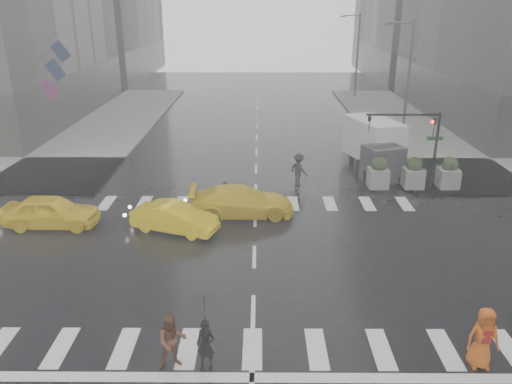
{
  "coord_description": "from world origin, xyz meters",
  "views": [
    {
      "loc": [
        0.2,
        -18.78,
        10.08
      ],
      "look_at": [
        0.06,
        2.0,
        2.17
      ],
      "focal_mm": 35.0,
      "sensor_mm": 36.0,
      "label": 1
    }
  ],
  "objects_px": {
    "pedestrian_orange": "(483,338)",
    "taxi_mid": "(175,218)",
    "pedestrian_brown": "(172,341)",
    "taxi_front": "(51,211)",
    "box_truck": "(375,145)",
    "traffic_signal_pole": "(419,136)"
  },
  "relations": [
    {
      "from": "traffic_signal_pole",
      "to": "taxi_mid",
      "type": "relative_size",
      "value": 1.1
    },
    {
      "from": "traffic_signal_pole",
      "to": "taxi_mid",
      "type": "distance_m",
      "value": 14.11
    },
    {
      "from": "pedestrian_orange",
      "to": "taxi_front",
      "type": "xyz_separation_m",
      "value": [
        -16.45,
        9.76,
        -0.21
      ]
    },
    {
      "from": "taxi_front",
      "to": "taxi_mid",
      "type": "xyz_separation_m",
      "value": [
        5.98,
        -0.5,
        -0.09
      ]
    },
    {
      "from": "taxi_front",
      "to": "taxi_mid",
      "type": "bearing_deg",
      "value": -94.24
    },
    {
      "from": "pedestrian_orange",
      "to": "taxi_front",
      "type": "relative_size",
      "value": 0.43
    },
    {
      "from": "traffic_signal_pole",
      "to": "taxi_front",
      "type": "xyz_separation_m",
      "value": [
        -18.73,
        -4.97,
        -2.45
      ]
    },
    {
      "from": "pedestrian_brown",
      "to": "box_truck",
      "type": "relative_size",
      "value": 0.3
    },
    {
      "from": "taxi_mid",
      "to": "pedestrian_orange",
      "type": "bearing_deg",
      "value": -112.4
    },
    {
      "from": "pedestrian_orange",
      "to": "taxi_mid",
      "type": "height_order",
      "value": "pedestrian_orange"
    },
    {
      "from": "pedestrian_brown",
      "to": "taxi_mid",
      "type": "relative_size",
      "value": 0.43
    },
    {
      "from": "pedestrian_orange",
      "to": "box_truck",
      "type": "distance_m",
      "value": 18.33
    },
    {
      "from": "box_truck",
      "to": "traffic_signal_pole",
      "type": "bearing_deg",
      "value": -85.18
    },
    {
      "from": "taxi_front",
      "to": "pedestrian_brown",
      "type": "bearing_deg",
      "value": -142.49
    },
    {
      "from": "pedestrian_brown",
      "to": "pedestrian_orange",
      "type": "relative_size",
      "value": 0.92
    },
    {
      "from": "pedestrian_orange",
      "to": "taxi_front",
      "type": "bearing_deg",
      "value": 149.73
    },
    {
      "from": "taxi_front",
      "to": "box_truck",
      "type": "relative_size",
      "value": 0.75
    },
    {
      "from": "taxi_mid",
      "to": "taxi_front",
      "type": "bearing_deg",
      "value": 104.29
    },
    {
      "from": "taxi_front",
      "to": "box_truck",
      "type": "distance_m",
      "value": 19.25
    },
    {
      "from": "pedestrian_orange",
      "to": "taxi_front",
      "type": "distance_m",
      "value": 19.12
    },
    {
      "from": "taxi_mid",
      "to": "box_truck",
      "type": "distance_m",
      "value": 14.47
    },
    {
      "from": "pedestrian_brown",
      "to": "taxi_mid",
      "type": "xyz_separation_m",
      "value": [
        -1.42,
        9.34,
        -0.21
      ]
    }
  ]
}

